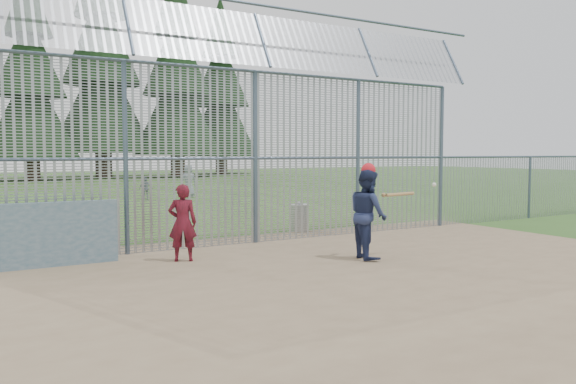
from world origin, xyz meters
TOP-DOWN VIEW (x-y plane):
  - ground at (0.00, 0.00)m, footprint 120.00×120.00m
  - dirt_infield at (0.00, -0.50)m, footprint 14.00×10.00m
  - dugout_wall at (-4.60, 2.90)m, footprint 2.50×0.12m
  - batter at (1.01, 0.59)m, footprint 0.87×1.00m
  - onlooker at (-2.26, 2.19)m, footprint 0.64×0.53m
  - bg_kid_standing at (3.51, 17.32)m, footprint 0.78×0.52m
  - bg_kid_seated at (1.32, 16.88)m, footprint 0.64×0.43m
  - batting_gear at (1.15, 0.56)m, footprint 1.83×0.40m
  - trash_can at (1.89, 4.62)m, footprint 0.56×0.56m
  - backstop_fence at (1.81, 3.43)m, footprint 20.09×0.81m
  - conifer_row at (1.93, 41.51)m, footprint 38.48×12.26m

SIDE VIEW (x-z plane):
  - ground at x=0.00m, z-range 0.00..0.00m
  - dirt_infield at x=0.00m, z-range 0.00..0.02m
  - trash_can at x=1.89m, z-range -0.03..0.79m
  - bg_kid_seated at x=1.32m, z-range 0.00..1.02m
  - dugout_wall at x=-4.60m, z-range 0.02..1.22m
  - onlooker at x=-2.26m, z-range 0.02..1.52m
  - bg_kid_standing at x=3.51m, z-range 0.00..1.56m
  - batter at x=1.01m, z-range 0.02..1.80m
  - batting_gear at x=1.15m, z-range 1.36..2.04m
  - backstop_fence at x=1.81m, z-range -0.29..5.01m
  - conifer_row at x=1.93m, z-range 0.73..20.93m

